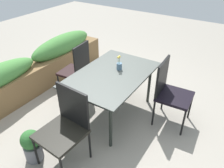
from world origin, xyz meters
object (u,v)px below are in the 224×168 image
at_px(flower_vase, 119,65).
at_px(potted_plant, 32,145).
at_px(chair_end_left, 66,124).
at_px(planter_box, 35,70).
at_px(dining_table, 112,77).
at_px(chair_far_side, 77,68).
at_px(chair_near_right, 170,90).

height_order(flower_vase, potted_plant, flower_vase).
bearing_deg(chair_end_left, potted_plant, 41.06).
xyz_separation_m(flower_vase, planter_box, (-0.29, 1.60, -0.43)).
height_order(dining_table, flower_vase, flower_vase).
xyz_separation_m(flower_vase, potted_plant, (-1.44, 0.37, -0.57)).
bearing_deg(chair_far_side, dining_table, -103.82).
distance_m(chair_end_left, flower_vase, 1.20).
distance_m(chair_end_left, chair_far_side, 1.37).
bearing_deg(planter_box, chair_far_side, -72.92).
bearing_deg(planter_box, flower_vase, -79.73).
height_order(dining_table, planter_box, planter_box).
height_order(dining_table, chair_far_side, chair_far_side).
distance_m(chair_near_right, chair_far_side, 1.57).
distance_m(flower_vase, potted_plant, 1.59).
height_order(chair_near_right, chair_far_side, chair_far_side).
bearing_deg(dining_table, chair_end_left, -179.68).
distance_m(chair_near_right, chair_end_left, 1.53).
bearing_deg(flower_vase, potted_plant, 165.66).
relative_size(chair_near_right, chair_far_side, 0.99).
bearing_deg(planter_box, chair_end_left, -119.09).
bearing_deg(flower_vase, chair_near_right, -78.73).
relative_size(chair_near_right, planter_box, 0.29).
relative_size(chair_near_right, flower_vase, 4.29).
distance_m(flower_vase, planter_box, 1.68).
height_order(planter_box, potted_plant, planter_box).
relative_size(dining_table, flower_vase, 6.20).
bearing_deg(planter_box, dining_table, -85.38).
distance_m(dining_table, chair_near_right, 0.85).
relative_size(dining_table, chair_near_right, 1.44).
bearing_deg(potted_plant, chair_near_right, -35.19).
height_order(chair_far_side, potted_plant, chair_far_side).
xyz_separation_m(dining_table, chair_far_side, (0.12, 0.78, -0.13)).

